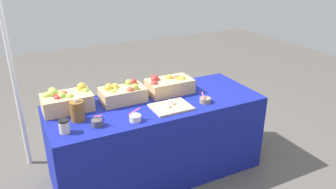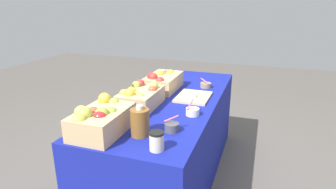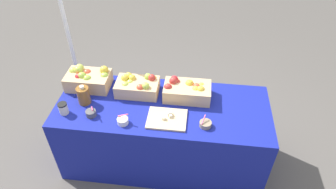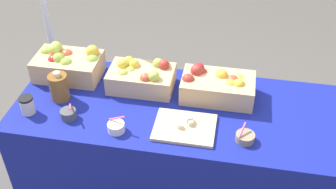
# 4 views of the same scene
# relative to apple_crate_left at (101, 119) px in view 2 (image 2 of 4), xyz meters

# --- Properties ---
(ground_plane) EXTENTS (10.00, 10.00, 0.00)m
(ground_plane) POSITION_rel_apple_crate_left_xyz_m (0.73, -0.19, -0.83)
(ground_plane) COLOR #56514C
(table) EXTENTS (1.90, 0.76, 0.74)m
(table) POSITION_rel_apple_crate_left_xyz_m (0.73, -0.19, -0.46)
(table) COLOR navy
(table) RESTS_ON ground_plane
(apple_crate_left) EXTENTS (0.40, 0.26, 0.20)m
(apple_crate_left) POSITION_rel_apple_crate_left_xyz_m (0.00, 0.00, 0.00)
(apple_crate_left) COLOR tan
(apple_crate_left) RESTS_ON table
(apple_crate_middle) EXTENTS (0.39, 0.24, 0.17)m
(apple_crate_middle) POSITION_rel_apple_crate_left_xyz_m (0.48, -0.03, -0.01)
(apple_crate_middle) COLOR tan
(apple_crate_middle) RESTS_ON table
(apple_crate_right) EXTENTS (0.42, 0.25, 0.18)m
(apple_crate_right) POSITION_rel_apple_crate_left_xyz_m (0.94, -0.05, -0.01)
(apple_crate_right) COLOR tan
(apple_crate_right) RESTS_ON table
(cutting_board_front) EXTENTS (0.33, 0.26, 0.05)m
(cutting_board_front) POSITION_rel_apple_crate_left_xyz_m (0.79, -0.36, -0.08)
(cutting_board_front) COLOR #D1B284
(cutting_board_front) RESTS_ON table
(sample_bowl_near) EXTENTS (0.10, 0.09, 0.10)m
(sample_bowl_near) POSITION_rel_apple_crate_left_xyz_m (0.44, -0.45, -0.06)
(sample_bowl_near) COLOR silver
(sample_bowl_near) RESTS_ON table
(sample_bowl_mid) EXTENTS (0.10, 0.10, 0.09)m
(sample_bowl_mid) POSITION_rel_apple_crate_left_xyz_m (1.12, -0.40, -0.06)
(sample_bowl_mid) COLOR gray
(sample_bowl_mid) RESTS_ON table
(sample_bowl_far) EXTENTS (0.09, 0.09, 0.10)m
(sample_bowl_far) POSITION_rel_apple_crate_left_xyz_m (0.15, -0.39, -0.06)
(sample_bowl_far) COLOR #4C4C51
(sample_bowl_far) RESTS_ON table
(cider_jug) EXTENTS (0.11, 0.11, 0.19)m
(cider_jug) POSITION_rel_apple_crate_left_xyz_m (0.04, -0.23, -0.00)
(cider_jug) COLOR brown
(cider_jug) RESTS_ON table
(coffee_cup) EXTENTS (0.08, 0.08, 0.10)m
(coffee_cup) POSITION_rel_apple_crate_left_xyz_m (-0.09, -0.39, -0.03)
(coffee_cup) COLOR beige
(coffee_cup) RESTS_ON table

